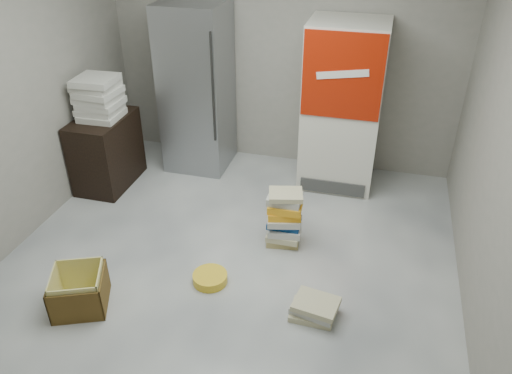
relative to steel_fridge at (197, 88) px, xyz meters
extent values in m
plane|color=silver|center=(0.90, -2.13, -0.95)|extent=(5.00, 5.00, 0.00)
cube|color=gray|center=(0.90, 0.37, 0.45)|extent=(4.00, 0.04, 2.80)
cube|color=gray|center=(0.00, 0.00, 0.00)|extent=(0.70, 0.70, 1.90)
cylinder|color=#333333|center=(0.32, -0.36, 0.15)|extent=(0.02, 0.02, 1.19)
cube|color=silver|center=(1.65, 0.00, -0.05)|extent=(0.80, 0.70, 1.80)
cube|color=#A31905|center=(1.65, -0.36, 0.40)|extent=(0.78, 0.02, 0.85)
cube|color=white|center=(1.65, -0.37, 0.43)|extent=(0.50, 0.01, 0.14)
cube|color=#3F3F3F|center=(1.65, -0.36, -0.85)|extent=(0.70, 0.02, 0.15)
cube|color=black|center=(-0.83, -0.73, -0.55)|extent=(0.50, 0.80, 0.80)
cube|color=beige|center=(-0.81, -0.73, -0.12)|extent=(0.41, 0.41, 0.06)
cube|color=beige|center=(-0.83, -0.72, -0.05)|extent=(0.41, 0.41, 0.06)
cube|color=beige|center=(-0.81, -0.72, 0.01)|extent=(0.40, 0.40, 0.06)
cube|color=beige|center=(-0.83, -0.72, 0.08)|extent=(0.41, 0.41, 0.06)
cube|color=beige|center=(-0.81, -0.73, 0.14)|extent=(0.42, 0.42, 0.06)
cube|color=beige|center=(-0.83, -0.72, 0.21)|extent=(0.42, 0.42, 0.06)
cube|color=beige|center=(-0.81, -0.74, 0.27)|extent=(0.42, 0.42, 0.06)
cube|color=tan|center=(1.31, -1.32, -0.92)|extent=(0.33, 0.28, 0.06)
cube|color=#C3BB90|center=(1.32, -1.33, -0.86)|extent=(0.30, 0.24, 0.06)
cube|color=beige|center=(1.33, -1.33, -0.79)|extent=(0.33, 0.27, 0.07)
cube|color=navy|center=(1.31, -1.30, -0.73)|extent=(0.31, 0.25, 0.05)
cube|color=beige|center=(1.31, -1.34, -0.68)|extent=(0.35, 0.30, 0.06)
cube|color=#F6A61E|center=(1.31, -1.31, -0.61)|extent=(0.35, 0.30, 0.07)
cube|color=#F6A61E|center=(1.32, -1.32, -0.54)|extent=(0.31, 0.25, 0.07)
cube|color=beige|center=(1.31, -1.30, -0.47)|extent=(0.30, 0.24, 0.07)
cube|color=#C3BB90|center=(1.32, -1.32, -0.41)|extent=(0.35, 0.30, 0.05)
cube|color=#C3BB90|center=(1.74, -2.18, -0.92)|extent=(0.34, 0.27, 0.05)
cube|color=beige|center=(1.75, -2.18, -0.87)|extent=(0.38, 0.33, 0.06)
cube|color=#C3BB90|center=(1.76, -2.19, -0.82)|extent=(0.38, 0.32, 0.05)
cube|color=yellow|center=(-0.09, -2.56, -0.94)|extent=(0.51, 0.51, 0.01)
cube|color=brown|center=(-0.16, -2.38, -0.80)|extent=(0.38, 0.17, 0.29)
cube|color=brown|center=(-0.01, -2.74, -0.80)|extent=(0.38, 0.17, 0.29)
cube|color=brown|center=(-0.27, -2.64, -0.80)|extent=(0.17, 0.38, 0.29)
cube|color=brown|center=(0.10, -2.48, -0.80)|extent=(0.17, 0.38, 0.29)
cube|color=yellow|center=(-0.16, -2.39, -0.78)|extent=(0.35, 0.16, 0.33)
cube|color=yellow|center=(-0.01, -2.73, -0.78)|extent=(0.35, 0.16, 0.33)
cube|color=yellow|center=(-0.25, -2.63, -0.78)|extent=(0.16, 0.35, 0.33)
cube|color=yellow|center=(0.08, -2.49, -0.78)|extent=(0.16, 0.35, 0.33)
cylinder|color=yellow|center=(0.83, -2.03, -0.91)|extent=(0.31, 0.31, 0.08)
camera|label=1|loc=(2.05, -5.07, 1.98)|focal=35.00mm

